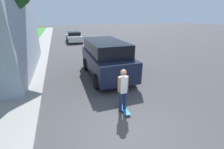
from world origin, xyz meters
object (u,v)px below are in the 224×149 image
skateboard (124,109)px  suv_parked (106,58)px  skateboarder (123,89)px  car_down_street (74,37)px

skateboard → suv_parked: bearing=83.1°
skateboarder → suv_parked: bearing=82.1°
skateboard → skateboarder: bearing=171.2°
suv_parked → car_down_street: 13.43m
car_down_street → skateboard: (-0.02, -17.13, -0.61)m
skateboarder → skateboard: (0.06, -0.01, -0.86)m
skateboarder → skateboard: bearing=-8.8°
car_down_street → skateboard: car_down_street is taller
car_down_street → skateboarder: 17.13m
suv_parked → skateboard: (-0.45, -3.72, -1.05)m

